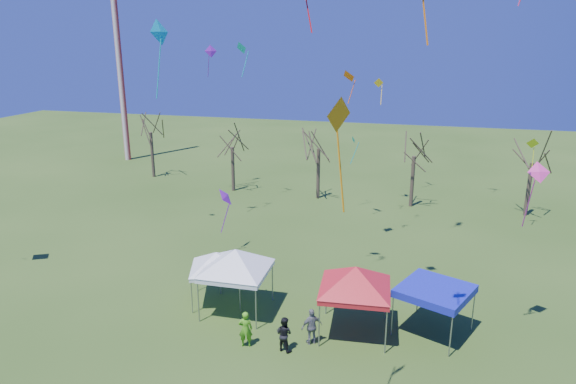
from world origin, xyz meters
name	(u,v)px	position (x,y,z in m)	size (l,w,h in m)	color
ground	(263,348)	(0.00, 0.00, 0.00)	(140.00, 140.00, 0.00)	#304D18
radio_mast	(119,54)	(-28.00, 34.00, 12.50)	(0.70, 0.70, 25.00)	silver
tree_0	(149,116)	(-20.85, 27.38, 6.49)	(3.83, 3.83, 8.44)	#3D2D21
tree_1	(232,131)	(-10.77, 24.65, 5.79)	(3.42, 3.42, 7.54)	#3D2D21
tree_2	(319,130)	(-2.37, 24.38, 6.29)	(3.71, 3.71, 8.18)	#3D2D21
tree_3	(415,138)	(6.03, 24.04, 6.08)	(3.59, 3.59, 7.91)	#3D2D21
tree_4	(535,144)	(15.36, 24.00, 6.06)	(3.58, 3.58, 7.89)	#3D2D21
tent_white_west	(216,256)	(-3.83, 3.78, 2.74)	(3.66, 3.66, 3.40)	gray
tent_white_mid	(236,253)	(-2.41, 3.05, 3.33)	(4.68, 4.68, 4.13)	gray
tent_red	(356,271)	(3.95, 2.50, 3.34)	(4.68, 4.68, 4.14)	gray
tent_blue	(435,291)	(7.73, 3.48, 2.28)	(4.16, 4.16, 2.48)	gray
person_grey	(312,327)	(2.14, 1.01, 0.91)	(1.07, 0.45, 1.83)	slate
person_green	(246,329)	(-0.86, 0.01, 0.91)	(0.66, 0.43, 1.81)	#50AA1B
person_dark	(284,334)	(1.00, 0.14, 0.86)	(0.83, 0.65, 1.71)	black
kite_8	(160,33)	(-7.83, 6.61, 14.43)	(0.77, 1.52, 4.36)	#0EBDD5
kite_22	(354,141)	(1.05, 22.34, 5.87)	(0.77, 0.86, 2.35)	#0CB9A3
kite_11	(349,76)	(1.10, 17.95, 11.50)	(1.39, 1.34, 2.45)	#FF5B0D
kite_17	(539,173)	(11.76, 4.26, 8.29)	(1.18, 0.89, 3.18)	#F9379A
kite_2	(211,51)	(-12.49, 24.51, 13.03)	(1.07, 1.00, 2.89)	purple
kite_19	(379,84)	(3.11, 19.81, 10.87)	(0.75, 0.53, 2.01)	yellow
kite_5	(338,116)	(3.99, -4.43, 11.77)	(0.79, 1.12, 3.78)	orange
kite_12	(533,144)	(14.44, 20.16, 6.72)	(0.91, 0.50, 2.79)	#EEFE1A
kite_1	(226,197)	(-2.78, 2.88, 6.44)	(0.78, 1.09, 2.30)	#7A169E
kite_13	(242,48)	(-8.42, 21.51, 13.39)	(1.31, 1.13, 2.88)	#0CBEC2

